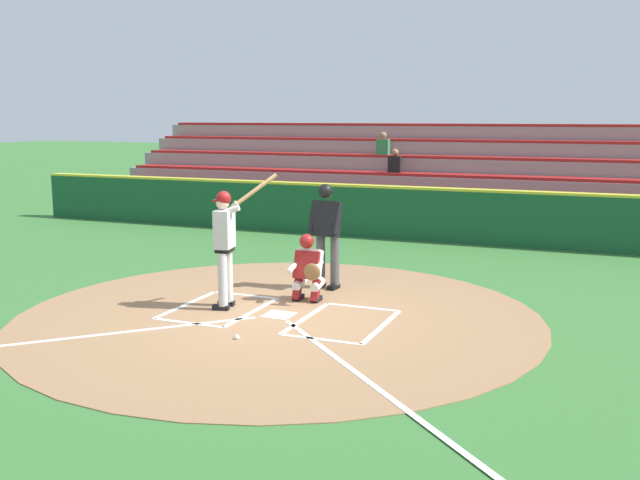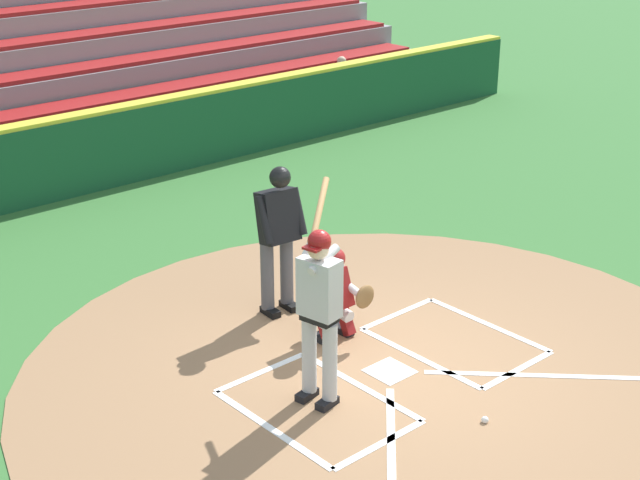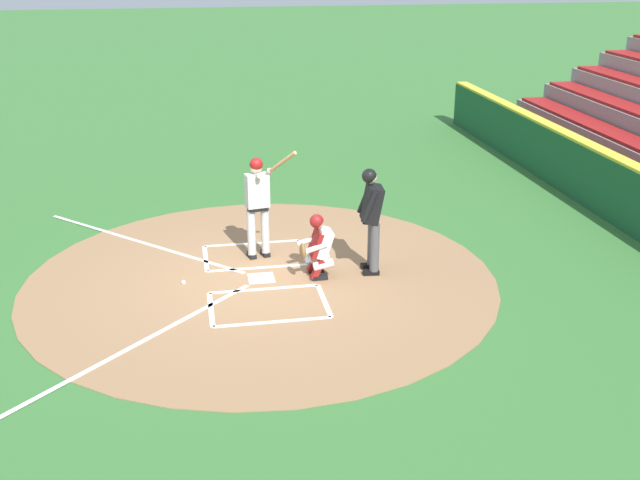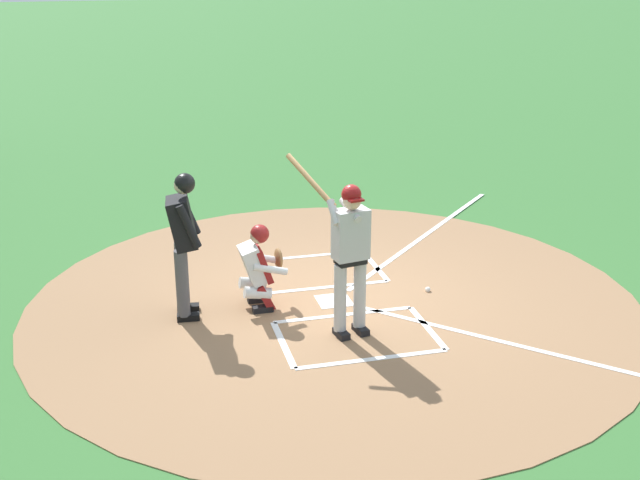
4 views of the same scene
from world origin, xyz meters
name	(u,v)px [view 4 (image 4 of 4)]	position (x,y,z in m)	size (l,w,h in m)	color
ground_plane	(334,302)	(0.00, 0.00, 0.00)	(120.00, 120.00, 0.00)	#387033
dirt_circle	(334,301)	(0.00, 0.00, 0.01)	(8.00, 8.00, 0.01)	#99704C
home_plate_and_chalk	(397,294)	(0.00, 0.88, 0.01)	(7.93, 4.91, 0.01)	white
batter	(349,249)	(0.95, -0.08, 1.10)	(0.86, 0.85, 2.13)	#BCBCBC
catcher	(259,265)	(-0.08, -0.97, 0.59)	(0.60, 0.60, 1.13)	black
plate_umpire	(183,236)	(-0.04, -1.91, 1.08)	(0.60, 0.45, 1.86)	#4C4C51
baseball	(428,289)	(0.01, 1.31, 0.04)	(0.07, 0.07, 0.07)	white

